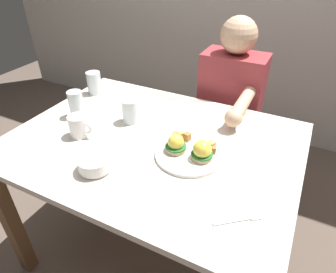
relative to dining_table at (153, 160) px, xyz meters
name	(u,v)px	position (x,y,z in m)	size (l,w,h in m)	color
ground_plane	(156,247)	(0.00, 0.00, -0.63)	(6.00, 6.00, 0.00)	brown
dining_table	(153,160)	(0.00, 0.00, 0.00)	(1.20, 0.90, 0.74)	silver
eggs_benedict_plate	(190,151)	(0.18, -0.03, 0.13)	(0.27, 0.27, 0.09)	white
fruit_bowl	(94,164)	(-0.09, -0.27, 0.14)	(0.12, 0.12, 0.06)	white
coffee_mug	(79,126)	(-0.30, -0.11, 0.16)	(0.11, 0.08, 0.09)	white
fork	(240,220)	(0.45, -0.25, 0.11)	(0.13, 0.11, 0.00)	silver
water_glass_near	(76,105)	(-0.42, 0.02, 0.16)	(0.07, 0.07, 0.13)	silver
water_glass_far	(94,84)	(-0.51, 0.26, 0.16)	(0.08, 0.08, 0.12)	silver
water_glass_extra	(130,112)	(-0.17, 0.09, 0.15)	(0.08, 0.08, 0.11)	silver
diner_person	(229,107)	(0.16, 0.60, 0.02)	(0.34, 0.54, 1.14)	#33333D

